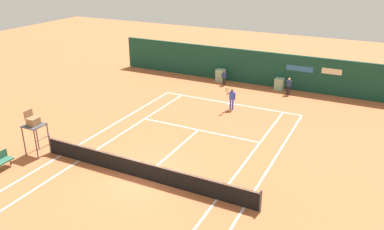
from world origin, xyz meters
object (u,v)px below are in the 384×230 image
(ball_kid_left_post, at_px, (224,77))
(player_on_baseline, at_px, (232,97))
(tennis_ball_near_service_line, at_px, (178,129))
(umpire_chair, at_px, (34,125))
(ball_kid_right_post, at_px, (289,85))

(ball_kid_left_post, bearing_deg, player_on_baseline, 106.21)
(ball_kid_left_post, height_order, tennis_ball_near_service_line, ball_kid_left_post)
(player_on_baseline, bearing_deg, umpire_chair, 52.13)
(umpire_chair, relative_size, player_on_baseline, 1.45)
(player_on_baseline, bearing_deg, ball_kid_left_post, -67.41)
(umpire_chair, distance_m, ball_kid_left_post, 16.61)
(player_on_baseline, bearing_deg, ball_kid_right_post, -124.55)
(umpire_chair, xyz_separation_m, ball_kid_left_post, (4.53, 15.95, -1.02))
(umpire_chair, height_order, tennis_ball_near_service_line, umpire_chair)
(umpire_chair, bearing_deg, ball_kid_left_post, 164.13)
(ball_kid_right_post, bearing_deg, tennis_ball_near_service_line, 55.14)
(ball_kid_right_post, bearing_deg, umpire_chair, 48.43)
(player_on_baseline, xyz_separation_m, ball_kid_left_post, (-2.59, 4.97, -0.19))
(umpire_chair, relative_size, ball_kid_right_post, 1.88)
(player_on_baseline, height_order, tennis_ball_near_service_line, player_on_baseline)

